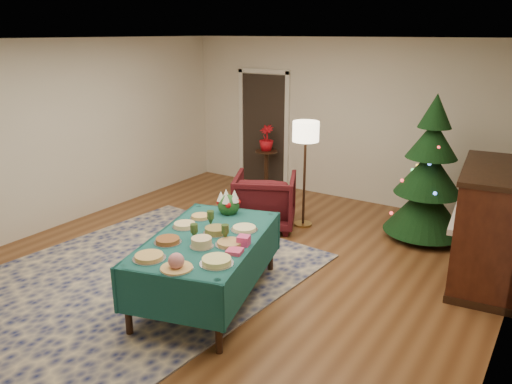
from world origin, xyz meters
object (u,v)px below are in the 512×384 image
Objects in this scene: gift_box at (244,241)px; armchair at (265,198)px; buffet_table at (207,249)px; piano at (489,226)px; side_table at (266,170)px; potted_plant at (266,143)px; christmas_tree at (429,176)px; floor_lamp at (306,138)px.

armchair reaches higher than gift_box.
buffet_table is 1.28× the size of piano.
potted_plant is (-0.00, 0.00, 0.50)m from side_table.
piano is (1.96, 2.08, -0.12)m from gift_box.
side_table is at bearing 118.83° from gift_box.
buffet_table is 2.23m from armchair.
christmas_tree reaches higher than side_table.
armchair is (-0.62, 2.14, -0.14)m from buffet_table.
gift_box is 0.07× the size of piano.
floor_lamp reaches higher than armchair.
potted_plant is at bearing 166.34° from christmas_tree.
gift_box is 3.15m from christmas_tree.
christmas_tree is (1.03, 2.97, 0.12)m from gift_box.
gift_box is 0.13× the size of armchair.
buffet_table is 2.93× the size of side_table.
christmas_tree is (1.64, 0.51, -0.43)m from floor_lamp.
potted_plant is (-0.98, 1.62, 0.41)m from armchair.
christmas_tree is 1.31m from piano.
christmas_tree is (3.08, -0.75, 0.56)m from side_table.
side_table is at bearing -84.57° from armchair.
gift_box is 2.60m from floor_lamp.
gift_box is at bearing -133.34° from piano.
potted_plant is 3.17m from christmas_tree.
side_table is 0.44× the size of piano.
buffet_table is 3.21m from piano.
piano reaches higher than buffet_table.
buffet_table is 17.98× the size of gift_box.
armchair reaches higher than buffet_table.
floor_lamp reaches higher than piano.
armchair is at bearing -141.83° from floor_lamp.
floor_lamp reaches higher than buffet_table.
gift_box is 4.25m from potted_plant.
christmas_tree is at bearing 63.83° from buffet_table.
gift_box is 2.86m from piano.
armchair reaches higher than side_table.
christmas_tree is (2.10, 0.87, 0.46)m from armchair.
floor_lamp is 0.78× the size of christmas_tree.
gift_box reaches higher than buffet_table.
gift_box is at bearing 4.82° from buffet_table.
gift_box is at bearing -61.17° from potted_plant.
piano is (4.01, -1.64, 0.31)m from side_table.
piano is at bearing 41.30° from buffet_table.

